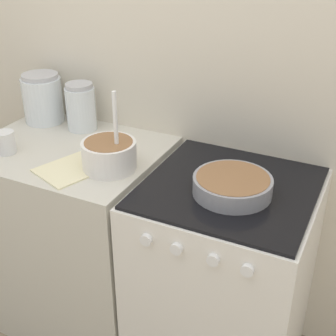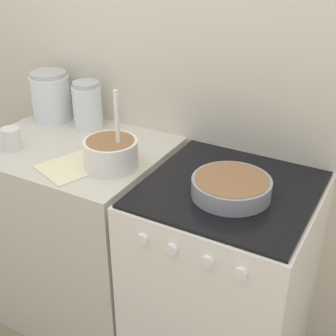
{
  "view_description": "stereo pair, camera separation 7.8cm",
  "coord_description": "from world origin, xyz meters",
  "px_view_note": "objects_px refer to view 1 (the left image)",
  "views": [
    {
      "loc": [
        0.75,
        -1.07,
        1.73
      ],
      "look_at": [
        0.11,
        0.25,
        0.94
      ],
      "focal_mm": 50.0,
      "sensor_mm": 36.0,
      "label": 1
    },
    {
      "loc": [
        0.82,
        -1.04,
        1.73
      ],
      "look_at": [
        0.11,
        0.25,
        0.94
      ],
      "focal_mm": 50.0,
      "sensor_mm": 36.0,
      "label": 2
    }
  ],
  "objects_px": {
    "storage_jar_middle": "(81,110)",
    "stove": "(223,282)",
    "baking_pan": "(232,185)",
    "mixing_bowl": "(109,153)",
    "storage_jar_left": "(43,101)",
    "tin_can": "(6,142)"
  },
  "relations": [
    {
      "from": "stove",
      "to": "tin_can",
      "type": "distance_m",
      "value": 1.03
    },
    {
      "from": "mixing_bowl",
      "to": "tin_can",
      "type": "relative_size",
      "value": 3.4
    },
    {
      "from": "storage_jar_left",
      "to": "storage_jar_middle",
      "type": "xyz_separation_m",
      "value": [
        0.21,
        0.0,
        -0.01
      ]
    },
    {
      "from": "storage_jar_middle",
      "to": "tin_can",
      "type": "height_order",
      "value": "storage_jar_middle"
    },
    {
      "from": "baking_pan",
      "to": "storage_jar_left",
      "type": "relative_size",
      "value": 1.22
    },
    {
      "from": "mixing_bowl",
      "to": "storage_jar_left",
      "type": "relative_size",
      "value": 1.38
    },
    {
      "from": "mixing_bowl",
      "to": "storage_jar_middle",
      "type": "height_order",
      "value": "mixing_bowl"
    },
    {
      "from": "stove",
      "to": "storage_jar_left",
      "type": "xyz_separation_m",
      "value": [
        -0.97,
        0.2,
        0.54
      ]
    },
    {
      "from": "baking_pan",
      "to": "storage_jar_middle",
      "type": "height_order",
      "value": "storage_jar_middle"
    },
    {
      "from": "storage_jar_middle",
      "to": "stove",
      "type": "bearing_deg",
      "value": -14.32
    },
    {
      "from": "stove",
      "to": "tin_can",
      "type": "xyz_separation_m",
      "value": [
        -0.9,
        -0.14,
        0.49
      ]
    },
    {
      "from": "mixing_bowl",
      "to": "baking_pan",
      "type": "bearing_deg",
      "value": 3.09
    },
    {
      "from": "storage_jar_left",
      "to": "baking_pan",
      "type": "bearing_deg",
      "value": -13.63
    },
    {
      "from": "storage_jar_left",
      "to": "tin_can",
      "type": "height_order",
      "value": "storage_jar_left"
    },
    {
      "from": "baking_pan",
      "to": "storage_jar_middle",
      "type": "relative_size",
      "value": 1.3
    },
    {
      "from": "baking_pan",
      "to": "mixing_bowl",
      "type": "bearing_deg",
      "value": -176.91
    },
    {
      "from": "stove",
      "to": "tin_can",
      "type": "height_order",
      "value": "tin_can"
    },
    {
      "from": "stove",
      "to": "storage_jar_left",
      "type": "distance_m",
      "value": 1.13
    },
    {
      "from": "mixing_bowl",
      "to": "storage_jar_middle",
      "type": "relative_size",
      "value": 1.48
    },
    {
      "from": "baking_pan",
      "to": "storage_jar_left",
      "type": "bearing_deg",
      "value": 166.37
    },
    {
      "from": "stove",
      "to": "baking_pan",
      "type": "relative_size",
      "value": 3.29
    },
    {
      "from": "storage_jar_middle",
      "to": "storage_jar_left",
      "type": "bearing_deg",
      "value": -180.0
    }
  ]
}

